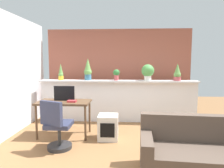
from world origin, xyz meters
name	(u,v)px	position (x,y,z in m)	size (l,w,h in m)	color
ground_plane	(114,156)	(0.00, 0.00, 0.00)	(12.00, 12.00, 0.00)	brown
divider_wall	(118,102)	(0.00, 2.00, 0.53)	(4.07, 0.16, 1.06)	silver
plant_shelf	(118,81)	(0.00, 1.96, 1.08)	(4.07, 0.32, 0.04)	silver
brick_wall_behind	(118,73)	(0.00, 2.60, 1.25)	(4.07, 0.10, 2.50)	#9E5442
potted_plant_0	(61,73)	(-1.50, 1.97, 1.29)	(0.13, 0.13, 0.43)	gold
potted_plant_1	(88,70)	(-0.79, 2.00, 1.37)	(0.20, 0.20, 0.57)	#386B84
potted_plant_2	(116,74)	(-0.04, 1.92, 1.27)	(0.17, 0.17, 0.29)	#B7474C
potted_plant_3	(148,71)	(0.77, 1.96, 1.33)	(0.32, 0.32, 0.41)	silver
potted_plant_4	(177,73)	(1.51, 1.94, 1.29)	(0.18, 0.18, 0.44)	#B7474C
desk	(64,105)	(-1.11, 0.88, 0.67)	(1.10, 0.60, 0.75)	brown
tv_monitor	(64,93)	(-1.12, 0.96, 0.91)	(0.44, 0.04, 0.31)	black
office_chair	(57,129)	(-1.03, 0.20, 0.39)	(0.51, 0.51, 0.91)	#262628
side_cube_shelf	(108,127)	(-0.16, 0.75, 0.25)	(0.40, 0.41, 0.50)	silver
book_on_desk	(72,101)	(-0.91, 0.80, 0.77)	(0.18, 0.13, 0.04)	#B22D33
couch	(197,156)	(1.17, -0.50, 0.28)	(1.61, 0.87, 0.80)	brown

